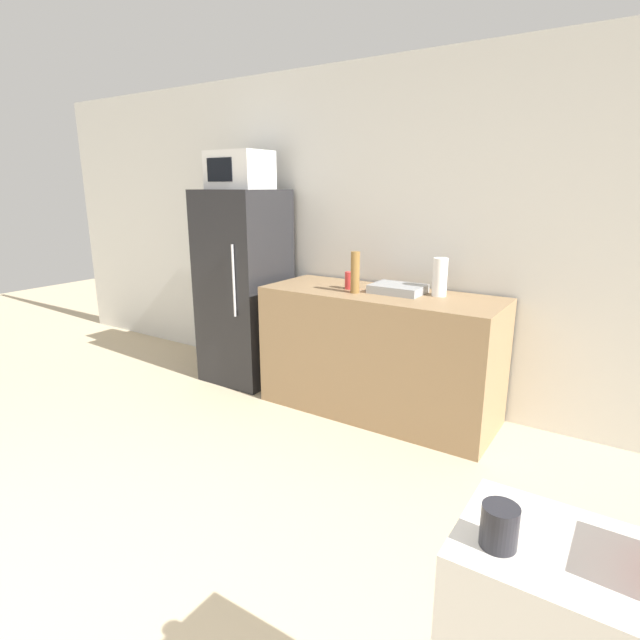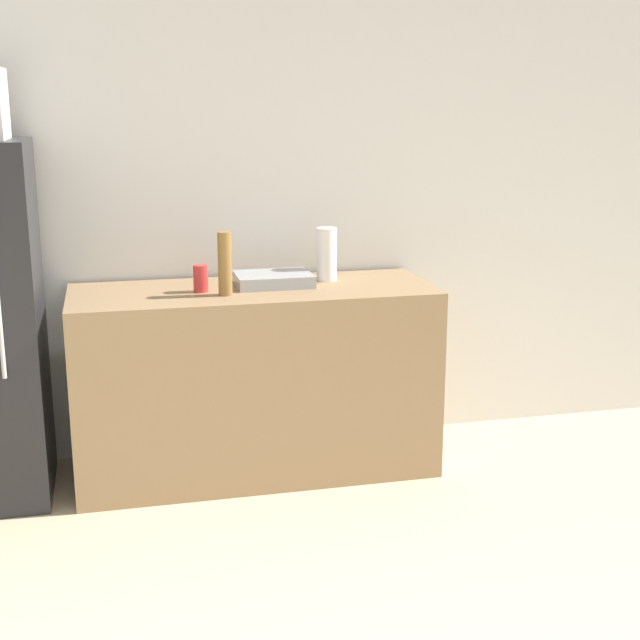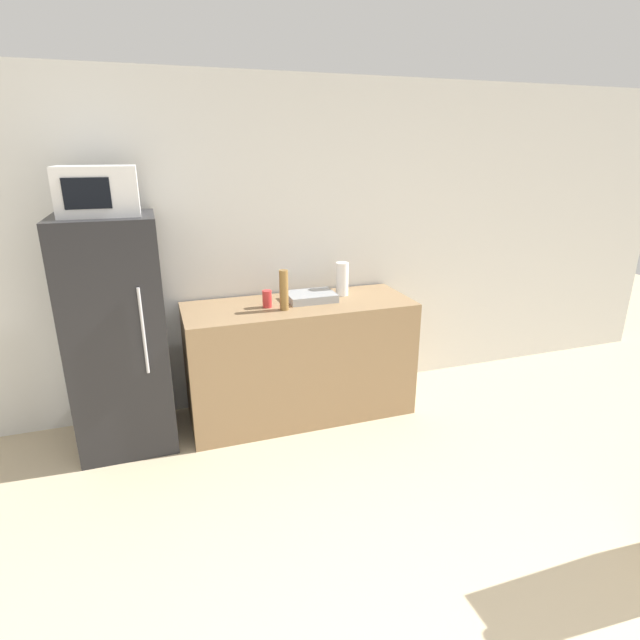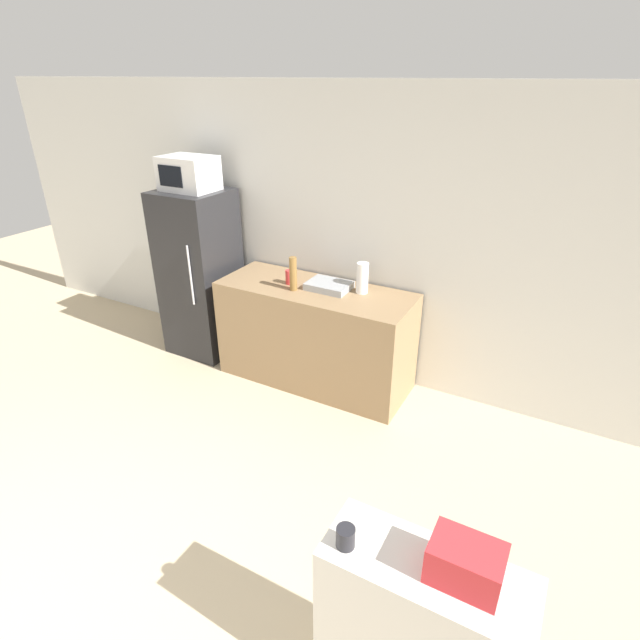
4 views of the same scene
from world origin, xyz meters
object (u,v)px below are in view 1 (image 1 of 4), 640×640
Objects in this scene: refrigerator at (244,287)px; bottle_tall at (355,272)px; paper_towel_roll at (440,277)px; jar at (499,526)px; microwave at (240,170)px; bottle_short at (349,280)px.

bottle_tall is (1.17, -0.11, 0.26)m from refrigerator.
refrigerator is 5.55× the size of bottle_tall.
bottle_tall is 0.59m from paper_towel_roll.
microwave is at bearing 140.11° from jar.
bottle_short is (1.06, -0.01, 0.17)m from refrigerator.
bottle_tall is 2.31× the size of bottle_short.
jar is (1.56, -2.16, -0.08)m from bottle_tall.
refrigerator is at bearing 179.36° from bottle_short.
bottle_short is at bearing -0.64° from refrigerator.
paper_towel_roll is (1.71, 0.12, 0.24)m from refrigerator.
jar is at bearing -53.76° from bottle_short.
bottle_tall is at bearing -5.60° from refrigerator.
bottle_tall reaches higher than paper_towel_roll.
bottle_short is 2.81m from jar.
microwave is at bearing 174.46° from bottle_tall.
microwave is at bearing 179.42° from bottle_short.
bottle_tall is 0.17m from bottle_short.
bottle_tall is at bearing -44.39° from bottle_short.
paper_towel_roll is (-1.01, 2.40, 0.07)m from jar.
paper_towel_roll is at bearing 112.84° from jar.
bottle_short is (-0.10, 0.10, -0.08)m from bottle_tall.
bottle_short reaches higher than jar.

